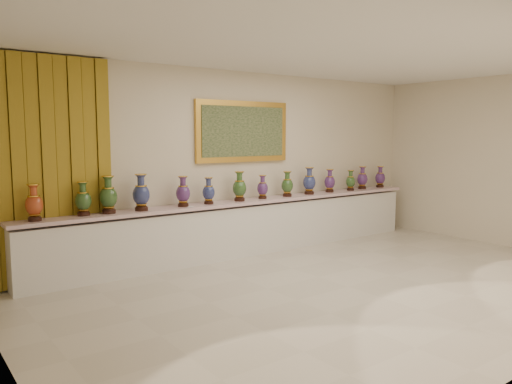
% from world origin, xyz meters
% --- Properties ---
extents(ground, '(8.00, 8.00, 0.00)m').
position_xyz_m(ground, '(0.00, 0.00, 0.00)').
color(ground, beige).
rests_on(ground, ground).
extents(room, '(8.00, 8.00, 8.00)m').
position_xyz_m(room, '(-2.53, 2.44, 1.58)').
color(room, beige).
rests_on(room, ground).
extents(counter, '(7.28, 0.48, 0.90)m').
position_xyz_m(counter, '(0.00, 2.27, 0.44)').
color(counter, white).
rests_on(counter, ground).
extents(vase_0, '(0.23, 0.23, 0.46)m').
position_xyz_m(vase_0, '(-3.28, 2.21, 1.11)').
color(vase_0, black).
rests_on(vase_0, counter).
extents(vase_1, '(0.27, 0.27, 0.45)m').
position_xyz_m(vase_1, '(-2.66, 2.27, 1.10)').
color(vase_1, black).
rests_on(vase_1, counter).
extents(vase_2, '(0.30, 0.30, 0.51)m').
position_xyz_m(vase_2, '(-2.32, 2.25, 1.13)').
color(vase_2, black).
rests_on(vase_2, counter).
extents(vase_3, '(0.29, 0.29, 0.52)m').
position_xyz_m(vase_3, '(-1.86, 2.22, 1.13)').
color(vase_3, black).
rests_on(vase_3, counter).
extents(vase_4, '(0.28, 0.28, 0.46)m').
position_xyz_m(vase_4, '(-1.20, 2.21, 1.10)').
color(vase_4, black).
rests_on(vase_4, counter).
extents(vase_5, '(0.22, 0.22, 0.41)m').
position_xyz_m(vase_5, '(-0.75, 2.23, 1.09)').
color(vase_5, black).
rests_on(vase_5, counter).
extents(vase_6, '(0.24, 0.24, 0.48)m').
position_xyz_m(vase_6, '(-0.17, 2.23, 1.12)').
color(vase_6, black).
rests_on(vase_6, counter).
extents(vase_7, '(0.23, 0.23, 0.40)m').
position_xyz_m(vase_7, '(0.31, 2.24, 1.08)').
color(vase_7, black).
rests_on(vase_7, counter).
extents(vase_8, '(0.27, 0.27, 0.44)m').
position_xyz_m(vase_8, '(0.83, 2.23, 1.10)').
color(vase_8, black).
rests_on(vase_8, counter).
extents(vase_9, '(0.30, 0.30, 0.49)m').
position_xyz_m(vase_9, '(1.37, 2.24, 1.12)').
color(vase_9, black).
rests_on(vase_9, counter).
extents(vase_10, '(0.25, 0.25, 0.43)m').
position_xyz_m(vase_10, '(1.90, 2.26, 1.09)').
color(vase_10, black).
rests_on(vase_10, counter).
extents(vase_11, '(0.18, 0.18, 0.39)m').
position_xyz_m(vase_11, '(2.41, 2.21, 1.08)').
color(vase_11, black).
rests_on(vase_11, counter).
extents(vase_12, '(0.23, 0.23, 0.44)m').
position_xyz_m(vase_12, '(2.82, 2.28, 1.10)').
color(vase_12, black).
rests_on(vase_12, counter).
extents(vase_13, '(0.26, 0.26, 0.43)m').
position_xyz_m(vase_13, '(3.34, 2.26, 1.09)').
color(vase_13, black).
rests_on(vase_13, counter).
extents(label_card, '(0.10, 0.06, 0.00)m').
position_xyz_m(label_card, '(-1.13, 2.13, 0.90)').
color(label_card, white).
rests_on(label_card, counter).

